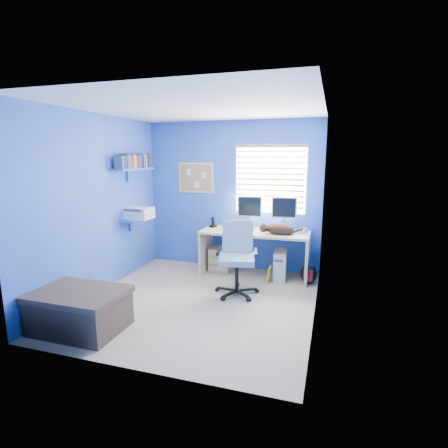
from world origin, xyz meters
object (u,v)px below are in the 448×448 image
(desk, at_px, (255,253))
(cat, at_px, (279,229))
(laptop, at_px, (238,225))
(tower_pc, at_px, (280,265))
(office_chair, at_px, (237,267))

(desk, xyz_separation_m, cat, (0.40, -0.11, 0.45))
(laptop, xyz_separation_m, tower_pc, (0.68, 0.07, -0.62))
(laptop, height_order, cat, laptop)
(tower_pc, distance_m, office_chair, 0.94)
(cat, distance_m, office_chair, 0.96)
(tower_pc, relative_size, office_chair, 0.44)
(cat, bearing_deg, office_chair, -141.82)
(cat, bearing_deg, laptop, 161.92)
(laptop, relative_size, cat, 0.73)
(laptop, distance_m, tower_pc, 0.92)
(desk, height_order, cat, cat)
(desk, distance_m, cat, 0.61)
(tower_pc, bearing_deg, laptop, -178.42)
(cat, distance_m, tower_pc, 0.60)
(cat, relative_size, tower_pc, 1.01)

